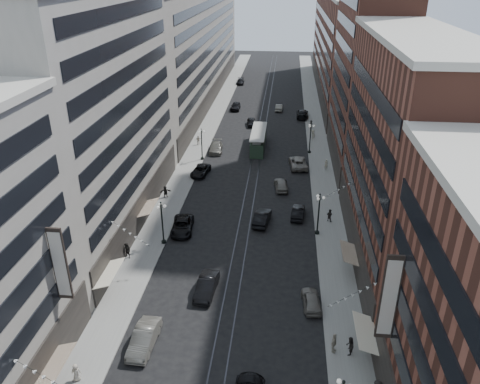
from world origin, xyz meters
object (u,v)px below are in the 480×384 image
at_px(pedestrian_1, 76,372).
at_px(car_8, 216,147).
at_px(streetcar, 258,140).
at_px(pedestrian_7, 330,215).
at_px(car_1, 144,338).
at_px(car_4, 311,300).
at_px(lamppost_sw_far, 162,221).
at_px(pedestrian_extra_2, 350,346).
at_px(pedestrian_2, 127,251).
at_px(pedestrian_9, 311,124).
at_px(pedestrian_8, 326,164).
at_px(car_extra_0, 262,217).
at_px(car_13, 252,122).
at_px(car_extra_1, 281,184).
at_px(car_10, 298,212).
at_px(lamppost_se_far, 319,213).
at_px(car_2, 182,226).
at_px(pedestrian_extra_1, 367,341).
at_px(car_9, 236,106).
at_px(car_14, 279,107).
at_px(pedestrian_5, 165,192).
at_px(car_7, 201,171).
at_px(pedestrian_extra_0, 313,134).
at_px(pedestrian_4, 334,343).
at_px(car_11, 298,162).
at_px(car_5, 207,286).
at_px(lamppost_sw_mid, 202,143).
at_px(pedestrian_6, 198,140).
at_px(lamppost_se_mid, 310,137).
at_px(car_12, 302,113).

bearing_deg(pedestrian_1, car_8, -103.62).
height_order(streetcar, pedestrian_7, streetcar).
height_order(car_1, car_4, car_1).
bearing_deg(lamppost_sw_far, pedestrian_extra_2, -38.35).
distance_m(pedestrian_2, pedestrian_9, 54.90).
relative_size(pedestrian_8, car_extra_0, 0.34).
distance_m(pedestrian_1, car_extra_0, 30.19).
distance_m(car_13, car_extra_1, 31.09).
xyz_separation_m(car_8, car_10, (14.32, -22.94, -0.06)).
relative_size(lamppost_se_far, car_extra_0, 1.10).
bearing_deg(car_10, car_2, 25.48).
height_order(car_13, pedestrian_extra_1, pedestrian_extra_1).
height_order(car_10, pedestrian_extra_2, pedestrian_extra_2).
height_order(streetcar, car_extra_0, streetcar).
bearing_deg(car_9, car_8, -90.78).
height_order(car_2, car_4, car_2).
bearing_deg(car_14, pedestrian_5, 74.80).
xyz_separation_m(lamppost_se_far, streetcar, (-9.20, 29.98, -1.63)).
relative_size(car_4, pedestrian_extra_2, 2.38).
bearing_deg(car_extra_1, car_extra_0, 71.61).
relative_size(car_14, car_extra_1, 0.92).
relative_size(lamppost_sw_far, lamppost_se_far, 1.00).
distance_m(car_7, pedestrian_extra_0, 26.16).
bearing_deg(pedestrian_4, car_4, 36.17).
bearing_deg(lamppost_sw_far, car_14, 78.10).
distance_m(car_11, pedestrian_extra_1, 41.08).
bearing_deg(pedestrian_4, pedestrian_9, 20.45).
xyz_separation_m(car_5, car_14, (5.78, 67.61, -0.11)).
xyz_separation_m(lamppost_sw_mid, pedestrian_extra_0, (19.24, 12.39, -2.01)).
relative_size(car_2, pedestrian_8, 3.17).
bearing_deg(pedestrian_extra_0, pedestrian_9, 138.44).
height_order(lamppost_sw_far, pedestrian_extra_1, lamppost_sw_far).
distance_m(pedestrian_6, pedestrian_9, 24.50).
xyz_separation_m(car_7, pedestrian_7, (19.32, -13.46, 0.30)).
bearing_deg(car_7, pedestrian_4, -56.53).
distance_m(lamppost_sw_mid, lamppost_se_mid, 19.07).
bearing_deg(lamppost_sw_far, pedestrian_2, -132.91).
bearing_deg(pedestrian_6, car_11, 136.39).
bearing_deg(car_5, pedestrian_1, -120.97).
xyz_separation_m(car_11, pedestrian_extra_0, (2.92, 13.86, 0.26)).
distance_m(car_extra_0, pedestrian_extra_1, 23.71).
distance_m(car_10, car_extra_1, 8.68).
height_order(streetcar, pedestrian_6, streetcar).
height_order(car_9, car_12, car_12).
bearing_deg(lamppost_se_mid, lamppost_se_far, -90.00).
height_order(lamppost_sw_far, car_8, lamppost_sw_far).
bearing_deg(lamppost_sw_mid, pedestrian_4, -66.26).
xyz_separation_m(pedestrian_9, car_extra_1, (-5.53, -29.86, -0.11)).
height_order(lamppost_se_mid, car_4, lamppost_se_mid).
height_order(car_10, car_extra_1, car_extra_1).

